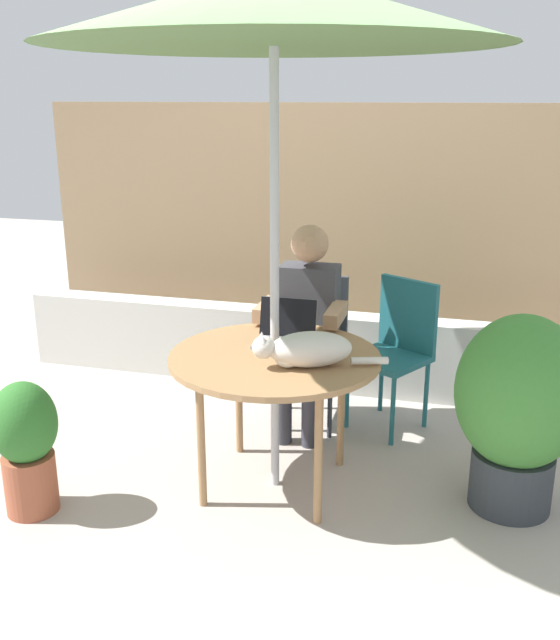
# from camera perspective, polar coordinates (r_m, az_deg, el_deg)

# --- Properties ---
(ground_plane) EXTENTS (14.00, 14.00, 0.00)m
(ground_plane) POSITION_cam_1_polar(r_m,az_deg,el_deg) (3.86, -0.40, -12.90)
(ground_plane) COLOR #ADA399
(fence_back) EXTENTS (4.93, 0.08, 1.90)m
(fence_back) POSITION_cam_1_polar(r_m,az_deg,el_deg) (5.55, 5.66, 7.01)
(fence_back) COLOR #937756
(fence_back) RESTS_ON ground
(planter_wall_low) EXTENTS (4.44, 0.20, 0.54)m
(planter_wall_low) POSITION_cam_1_polar(r_m,az_deg,el_deg) (4.94, 3.80, -2.48)
(planter_wall_low) COLOR beige
(planter_wall_low) RESTS_ON ground
(patio_table) EXTENTS (1.06, 1.06, 0.72)m
(patio_table) POSITION_cam_1_polar(r_m,az_deg,el_deg) (3.57, -0.42, -3.64)
(patio_table) COLOR #9E754C
(patio_table) RESTS_ON ground
(patio_umbrella) EXTENTS (2.08, 2.08, 2.47)m
(patio_umbrella) POSITION_cam_1_polar(r_m,az_deg,el_deg) (3.35, -0.49, 23.60)
(patio_umbrella) COLOR #B7B7BC
(patio_umbrella) RESTS_ON ground
(chair_occupied) EXTENTS (0.40, 0.40, 0.91)m
(chair_occupied) POSITION_cam_1_polar(r_m,az_deg,el_deg) (4.40, 2.57, -1.34)
(chair_occupied) COLOR #33383F
(chair_occupied) RESTS_ON ground
(chair_empty) EXTENTS (0.55, 0.55, 0.91)m
(chair_empty) POSITION_cam_1_polar(r_m,az_deg,el_deg) (4.37, 9.36, -1.70)
(chair_empty) COLOR #1E606B
(chair_empty) RESTS_ON ground
(person_seated) EXTENTS (0.48, 0.48, 1.25)m
(person_seated) POSITION_cam_1_polar(r_m,az_deg,el_deg) (4.20, 2.13, 0.16)
(person_seated) COLOR #3F3F47
(person_seated) RESTS_ON ground
(laptop) EXTENTS (0.30, 0.26, 0.21)m
(laptop) POSITION_cam_1_polar(r_m,az_deg,el_deg) (3.72, 0.52, -0.79)
(laptop) COLOR gray
(laptop) RESTS_ON patio_table
(cat) EXTENTS (0.63, 0.33, 0.17)m
(cat) POSITION_cam_1_polar(r_m,az_deg,el_deg) (3.37, 2.02, -2.40)
(cat) COLOR silver
(cat) RESTS_ON patio_table
(potted_plant_near_fence) EXTENTS (0.35, 0.35, 0.72)m
(potted_plant_near_fence) POSITION_cam_1_polar(r_m,az_deg,el_deg) (5.01, 10.17, -0.70)
(potted_plant_near_fence) COLOR #33383D
(potted_plant_near_fence) RESTS_ON ground
(potted_plant_by_chair) EXTENTS (0.61, 0.61, 0.99)m
(potted_plant_by_chair) POSITION_cam_1_polar(r_m,az_deg,el_deg) (3.61, 18.52, -6.41)
(potted_plant_by_chair) COLOR #33383D
(potted_plant_by_chair) RESTS_ON ground
(potted_plant_corner) EXTENTS (0.31, 0.31, 0.67)m
(potted_plant_corner) POSITION_cam_1_polar(r_m,az_deg,el_deg) (3.67, -19.60, -9.18)
(potted_plant_corner) COLOR #9E5138
(potted_plant_corner) RESTS_ON ground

